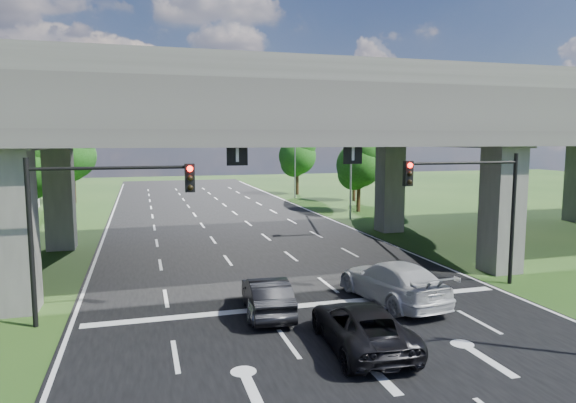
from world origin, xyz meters
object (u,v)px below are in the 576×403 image
car_trailing (362,326)px  car_silver (267,296)px  signal_left (96,208)px  streetlight_far (347,149)px  signal_right (474,195)px  car_dark (267,296)px  car_white (392,282)px  streetlight_beyond (292,147)px

car_trailing → car_silver: bearing=-57.4°
signal_left → car_trailing: signal_left is taller
streetlight_far → signal_right: bearing=-96.5°
signal_left → streetlight_far: size_ratio=0.60×
car_silver → car_trailing: bearing=126.4°
signal_right → car_silver: bearing=-174.4°
car_dark → car_white: car_white is taller
signal_right → car_silver: 10.27m
streetlight_far → car_trailing: (-9.76, -24.95, -5.12)m
signal_left → car_dark: (6.02, -1.00, -3.45)m
signal_right → car_trailing: bearing=-146.8°
car_dark → car_trailing: bearing=123.3°
signal_left → car_white: (11.29, -0.94, -3.33)m
car_silver → car_trailing: size_ratio=0.80×
car_silver → car_white: car_white is taller
signal_right → car_trailing: (-7.48, -4.89, -3.46)m
car_silver → car_white: 5.27m
streetlight_beyond → car_dark: size_ratio=2.34×
streetlight_far → streetlight_beyond: (0.00, 16.00, 0.00)m
signal_left → streetlight_beyond: streetlight_beyond is taller
car_silver → car_dark: (0.00, -0.06, 0.02)m
streetlight_far → car_white: size_ratio=1.75×
streetlight_beyond → streetlight_far: bearing=-90.0°
signal_right → car_dark: signal_right is taller
streetlight_far → car_dark: size_ratio=2.34×
signal_right → signal_left: 15.65m
signal_right → car_dark: size_ratio=1.40×
streetlight_far → car_silver: 24.68m
signal_right → car_white: bearing=-167.8°
car_trailing → signal_left: bearing=-26.7°
streetlight_far → streetlight_beyond: 16.00m
car_dark → car_silver: bearing=-85.5°
streetlight_far → car_dark: streetlight_far is taller
signal_left → signal_right: bearing=0.0°
signal_left → car_white: signal_left is taller
streetlight_beyond → car_trailing: streetlight_beyond is taller
signal_right → car_white: size_ratio=1.05×
streetlight_far → car_silver: (-11.90, -21.00, -5.13)m
car_dark → car_trailing: size_ratio=0.85×
signal_right → car_dark: (-9.62, -1.00, -3.45)m
streetlight_beyond → car_dark: bearing=-107.8°
car_dark → car_trailing: car_dark is taller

